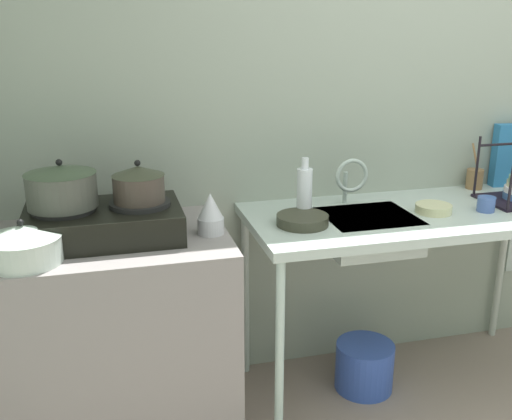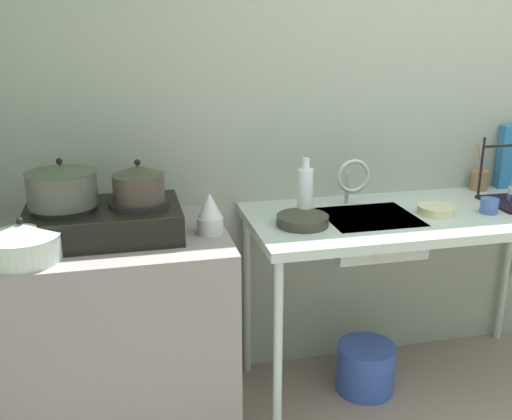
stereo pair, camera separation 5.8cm
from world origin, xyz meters
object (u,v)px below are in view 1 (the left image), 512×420
pot_beside_stove (23,244)px  stove (104,222)px  small_bowl_on_drainboard (434,208)px  cereal_box (508,155)px  bucket_on_floor (364,366)px  pot_on_left_burner (61,186)px  bottle_by_sink (304,192)px  utensil_jar (475,178)px  pot_on_right_burner (139,184)px  frying_pan (302,220)px  faucet (351,177)px  sink_basin (368,231)px  cup_by_rack (485,204)px  percolator (210,214)px

pot_beside_stove → stove: bearing=34.3°
small_bowl_on_drainboard → cereal_box: 0.68m
stove → small_bowl_on_drainboard: 1.39m
bucket_on_floor → pot_on_left_burner: bearing=-179.9°
pot_on_left_burner → bottle_by_sink: 0.97m
small_bowl_on_drainboard → utensil_jar: 0.50m
pot_on_right_burner → stove: bearing=-180.0°
stove → bottle_by_sink: bottle_by_sink is taller
bottle_by_sink → pot_on_left_burner: bearing=-176.8°
stove → small_bowl_on_drainboard: (1.39, -0.04, -0.05)m
frying_pan → utensil_jar: bearing=17.1°
small_bowl_on_drainboard → frying_pan: bearing=-178.8°
bottle_by_sink → bucket_on_floor: bottle_by_sink is taller
stove → faucet: faucet is taller
small_bowl_on_drainboard → bucket_on_floor: bearing=171.6°
pot_on_left_burner → sink_basin: bearing=-0.3°
utensil_jar → pot_on_left_burner: bearing=-172.3°
cup_by_rack → utensil_jar: bearing=62.9°
stove → faucet: bearing=7.3°
cup_by_rack → bottle_by_sink: (-0.79, 0.13, 0.08)m
small_bowl_on_drainboard → bottle_by_sink: bottle_by_sink is taller
pot_on_left_burner → pot_beside_stove: size_ratio=0.99×
cup_by_rack → small_bowl_on_drainboard: cup_by_rack is taller
cereal_box → pot_on_right_burner: bearing=-164.3°
percolator → frying_pan: percolator is taller
pot_on_left_burner → small_bowl_on_drainboard: size_ratio=1.66×
pot_on_left_burner → bucket_on_floor: size_ratio=0.96×
sink_basin → cereal_box: 0.95m
small_bowl_on_drainboard → bottle_by_sink: bearing=171.1°
percolator → sink_basin: (0.70, 0.05, -0.15)m
pot_on_left_burner → bottle_by_sink: size_ratio=1.02×
stove → pot_on_left_burner: pot_on_left_burner is taller
pot_on_right_burner → pot_on_left_burner: bearing=180.0°
bottle_by_sink → cereal_box: 1.17m
bottle_by_sink → percolator: bearing=-165.6°
cereal_box → utensil_jar: size_ratio=1.39×
faucet → small_bowl_on_drainboard: (0.32, -0.17, -0.12)m
pot_on_right_burner → bottle_by_sink: (0.69, 0.05, -0.10)m
faucet → frying_pan: (-0.29, -0.19, -0.12)m
pot_on_right_burner → small_bowl_on_drainboard: pot_on_right_burner is taller
frying_pan → small_bowl_on_drainboard: (0.61, 0.01, -0.00)m
faucet → cereal_box: 0.92m
pot_on_right_burner → frying_pan: size_ratio=0.94×
stove → utensil_jar: utensil_jar is taller
faucet → bottle_by_sink: (-0.25, -0.08, -0.03)m
sink_basin → cereal_box: bearing=17.6°
stove → utensil_jar: (1.79, 0.26, -0.01)m
bottle_by_sink → bucket_on_floor: (0.30, -0.05, -0.86)m
cup_by_rack → bottle_by_sink: bearing=170.6°
bottle_by_sink → cereal_box: (1.15, 0.22, 0.05)m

